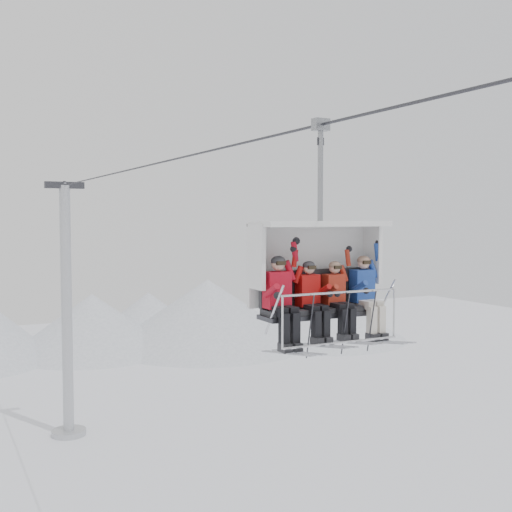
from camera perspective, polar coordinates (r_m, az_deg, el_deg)
name	(u,v)px	position (r m, az deg, el deg)	size (l,w,h in m)	color
lift_tower_right	(67,328)	(35.52, -16.45, -6.15)	(2.00, 1.80, 13.48)	#ABAEB3
haul_cable	(256,140)	(14.08, 0.00, 10.28)	(0.06, 0.06, 50.00)	#313237
chairlift_carrier	(316,267)	(11.89, 5.35, -0.97)	(2.56, 1.17, 3.98)	black
skier_far_left	(280,297)	(11.21, 2.16, -3.67)	(0.44, 1.69, 1.72)	#B40B1D
skier_center_left	(311,298)	(11.52, 4.94, -3.74)	(0.39, 1.69, 1.55)	#A80F0D
skier_center_right	(337,297)	(11.82, 7.24, -3.61)	(0.38, 1.69, 1.52)	#A12817
skier_far_right	(366,293)	(12.20, 9.73, -3.24)	(0.42, 1.69, 1.65)	#20419C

